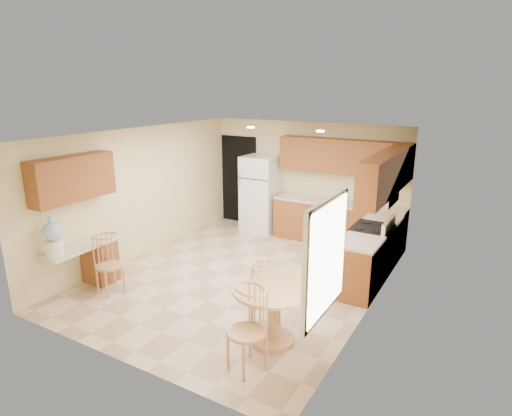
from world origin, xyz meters
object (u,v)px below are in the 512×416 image
Objects in this scene: chair_table_a at (263,293)px; chair_table_b at (242,326)px; refrigerator at (261,194)px; dining_table at (273,306)px; stove at (370,251)px; chair_desk at (104,260)px; water_crock at (53,238)px.

chair_table_a is 0.91× the size of chair_table_b.
dining_table is (2.35, -3.86, -0.35)m from refrigerator.
chair_desk is at bearing -141.24° from stove.
stove reaches higher than chair_table_b.
dining_table is at bearing -101.26° from stove.
chair_table_b reaches higher than chair_table_a.
refrigerator is 1.63× the size of dining_table.
refrigerator is 3.15m from stove.
chair_table_a is 3.30m from water_crock.
chair_table_a is at bearing -52.07° from chair_table_b.
chair_table_a is 0.94m from chair_table_b.
stove reaches higher than chair_table_a.
chair_desk is (-2.95, -0.15, 0.06)m from dining_table.
stove is at bearing -22.99° from refrigerator.
water_crock is (-3.16, -0.82, 0.47)m from chair_table_a.
chair_desk is (-0.60, -4.01, -0.29)m from refrigerator.
chair_desk is at bearing 48.60° from water_crock.
refrigerator is 2.90× the size of water_crock.
dining_table is (-0.52, -2.64, 0.05)m from stove.
chair_table_b is at bearing -1.44° from water_crock.
stove is 1.14× the size of chair_desk.
stove is 2.69m from dining_table.
refrigerator reaches higher than chair_table_b.
chair_table_b reaches higher than chair_desk.
refrigerator is 4.27m from chair_table_a.
refrigerator is at bearing 76.92° from water_crock.
refrigerator is 1.70× the size of chair_table_b.
chair_table_a is (2.11, -3.70, -0.30)m from refrigerator.
chair_table_b is (-0.52, -3.39, 0.16)m from stove.
chair_table_b is 3.43m from water_crock.
chair_table_a is (-0.76, -2.48, 0.10)m from stove.
stove is 4.46m from chair_desk.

